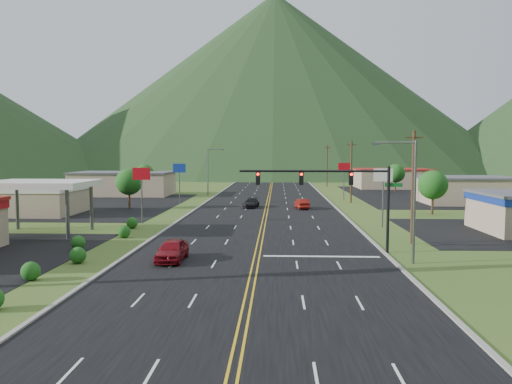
{
  "coord_description": "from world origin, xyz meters",
  "views": [
    {
      "loc": [
        1.6,
        -26.36,
        8.03
      ],
      "look_at": [
        -0.39,
        19.01,
        4.5
      ],
      "focal_mm": 35.0,
      "sensor_mm": 36.0,
      "label": 1
    }
  ],
  "objects_px": {
    "gas_canopy": "(40,185)",
    "car_red_near": "(172,251)",
    "traffic_signal": "(338,187)",
    "streetlight_west": "(209,168)",
    "car_dark_mid": "(251,203)",
    "streetlight_east": "(410,193)",
    "car_red_far": "(302,204)"
  },
  "relations": [
    {
      "from": "traffic_signal",
      "to": "car_dark_mid",
      "type": "height_order",
      "value": "traffic_signal"
    },
    {
      "from": "streetlight_east",
      "to": "gas_canopy",
      "type": "distance_m",
      "value": 35.28
    },
    {
      "from": "traffic_signal",
      "to": "car_red_far",
      "type": "relative_size",
      "value": 3.02
    },
    {
      "from": "streetlight_west",
      "to": "car_dark_mid",
      "type": "bearing_deg",
      "value": -68.01
    },
    {
      "from": "streetlight_east",
      "to": "car_red_near",
      "type": "xyz_separation_m",
      "value": [
        -17.43,
        -0.02,
        -4.38
      ]
    },
    {
      "from": "streetlight_west",
      "to": "gas_canopy",
      "type": "xyz_separation_m",
      "value": [
        -10.32,
        -48.0,
        -0.31
      ]
    },
    {
      "from": "car_red_far",
      "to": "car_red_near",
      "type": "bearing_deg",
      "value": 64.03
    },
    {
      "from": "streetlight_east",
      "to": "car_dark_mid",
      "type": "relative_size",
      "value": 1.98
    },
    {
      "from": "gas_canopy",
      "to": "car_red_near",
      "type": "relative_size",
      "value": 2.13
    },
    {
      "from": "traffic_signal",
      "to": "streetlight_west",
      "type": "bearing_deg",
      "value": 107.97
    },
    {
      "from": "traffic_signal",
      "to": "car_red_near",
      "type": "height_order",
      "value": "traffic_signal"
    },
    {
      "from": "streetlight_east",
      "to": "streetlight_west",
      "type": "relative_size",
      "value": 1.0
    },
    {
      "from": "car_red_near",
      "to": "car_dark_mid",
      "type": "relative_size",
      "value": 1.03
    },
    {
      "from": "streetlight_east",
      "to": "car_red_far",
      "type": "relative_size",
      "value": 2.08
    },
    {
      "from": "streetlight_west",
      "to": "gas_canopy",
      "type": "relative_size",
      "value": 0.9
    },
    {
      "from": "streetlight_west",
      "to": "car_red_far",
      "type": "relative_size",
      "value": 2.08
    },
    {
      "from": "car_dark_mid",
      "to": "streetlight_east",
      "type": "bearing_deg",
      "value": -62.02
    },
    {
      "from": "streetlight_east",
      "to": "streetlight_west",
      "type": "distance_m",
      "value": 64.21
    },
    {
      "from": "traffic_signal",
      "to": "streetlight_west",
      "type": "xyz_separation_m",
      "value": [
        -18.16,
        56.0,
        -0.15
      ]
    },
    {
      "from": "car_red_near",
      "to": "car_red_far",
      "type": "height_order",
      "value": "car_red_near"
    },
    {
      "from": "streetlight_east",
      "to": "streetlight_west",
      "type": "xyz_separation_m",
      "value": [
        -22.86,
        60.0,
        0.0
      ]
    },
    {
      "from": "car_red_far",
      "to": "gas_canopy",
      "type": "bearing_deg",
      "value": 32.72
    },
    {
      "from": "car_red_near",
      "to": "streetlight_east",
      "type": "bearing_deg",
      "value": 1.16
    },
    {
      "from": "gas_canopy",
      "to": "car_red_far",
      "type": "relative_size",
      "value": 2.31
    },
    {
      "from": "traffic_signal",
      "to": "gas_canopy",
      "type": "distance_m",
      "value": 29.59
    },
    {
      "from": "streetlight_east",
      "to": "streetlight_west",
      "type": "height_order",
      "value": "same"
    },
    {
      "from": "streetlight_east",
      "to": "car_red_near",
      "type": "bearing_deg",
      "value": -179.93
    },
    {
      "from": "traffic_signal",
      "to": "car_red_far",
      "type": "bearing_deg",
      "value": 92.51
    },
    {
      "from": "streetlight_east",
      "to": "car_red_far",
      "type": "distance_m",
      "value": 36.34
    },
    {
      "from": "car_red_far",
      "to": "traffic_signal",
      "type": "bearing_deg",
      "value": 84.25
    },
    {
      "from": "gas_canopy",
      "to": "car_dark_mid",
      "type": "bearing_deg",
      "value": 51.54
    },
    {
      "from": "gas_canopy",
      "to": "car_red_near",
      "type": "xyz_separation_m",
      "value": [
        15.75,
        -12.02,
        -4.07
      ]
    }
  ]
}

